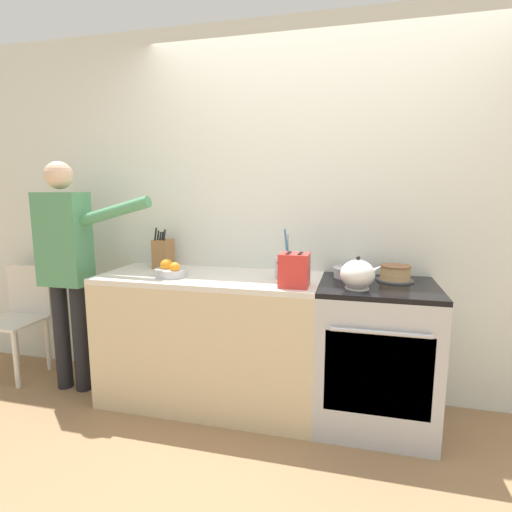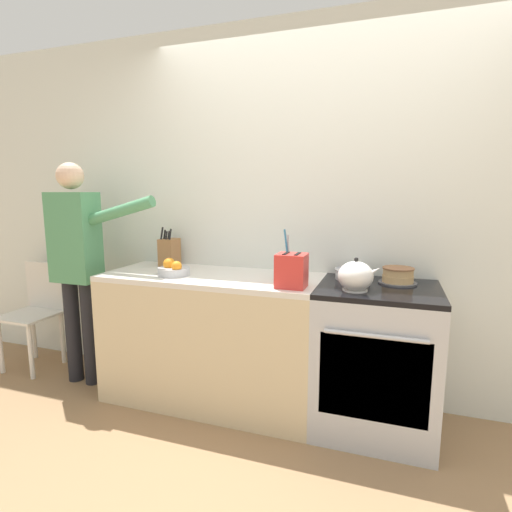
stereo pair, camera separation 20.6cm
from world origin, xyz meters
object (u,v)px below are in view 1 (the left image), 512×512
fruit_bowl (171,271)px  utensil_crock (284,268)px  stove_range (375,355)px  knife_block (163,253)px  layer_cake (395,274)px  person_baker (66,257)px  dining_chair (21,312)px  toaster (294,270)px  tea_kettle (358,275)px  mixing_bowl (351,272)px

fruit_bowl → utensil_crock: bearing=9.9°
stove_range → knife_block: bearing=173.2°
layer_cake → person_baker: (-2.24, -0.22, 0.05)m
fruit_bowl → dining_chair: fruit_bowl is taller
utensil_crock → dining_chair: (-2.14, 0.03, -0.47)m
toaster → utensil_crock: bearing=115.3°
toaster → dining_chair: bearing=174.1°
tea_kettle → mixing_bowl: (-0.04, 0.30, -0.05)m
utensil_crock → person_baker: 1.56m
person_baker → dining_chair: 0.78m
tea_kettle → toaster: bearing=-174.1°
mixing_bowl → dining_chair: bearing=-177.6°
dining_chair → utensil_crock: bearing=-5.0°
tea_kettle → stove_range: bearing=47.6°
utensil_crock → fruit_bowl: 0.75m
utensil_crock → person_baker: bearing=-175.7°
dining_chair → knife_block: bearing=1.7°
knife_block → utensil_crock: utensil_crock is taller
dining_chair → mixing_bowl: bearing=-1.9°
knife_block → toaster: 1.09m
fruit_bowl → stove_range: bearing=4.4°
knife_block → person_baker: (-0.62, -0.27, -0.01)m
mixing_bowl → knife_block: bearing=179.2°
tea_kettle → layer_cake: bearing=49.3°
fruit_bowl → dining_chair: (-1.40, 0.16, -0.44)m
layer_cake → utensil_crock: size_ratio=0.71×
utensil_crock → stove_range: bearing=-2.7°
mixing_bowl → utensil_crock: utensil_crock is taller
mixing_bowl → stove_range: bearing=-44.3°
dining_chair → tea_kettle: bearing=-8.5°
utensil_crock → fruit_bowl: bearing=-170.1°
mixing_bowl → utensil_crock: 0.44m
fruit_bowl → toaster: 0.84m
fruit_bowl → layer_cake: bearing=9.2°
tea_kettle → knife_block: size_ratio=0.81×
fruit_bowl → knife_block: bearing=124.9°
utensil_crock → mixing_bowl: bearing=18.1°
knife_block → dining_chair: size_ratio=0.35×
stove_range → layer_cake: (0.10, 0.13, 0.50)m
stove_range → dining_chair: 2.72m
fruit_bowl → person_baker: size_ratio=0.13×
fruit_bowl → toaster: size_ratio=1.06×
layer_cake → utensil_crock: utensil_crock is taller
layer_cake → utensil_crock: bearing=-171.5°
tea_kettle → fruit_bowl: size_ratio=1.13×
stove_range → mixing_bowl: bearing=135.7°
fruit_bowl → toaster: bearing=-5.1°
knife_block → fruit_bowl: (0.20, -0.28, -0.07)m
toaster → dining_chair: toaster is taller
utensil_crock → toaster: utensil_crock is taller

